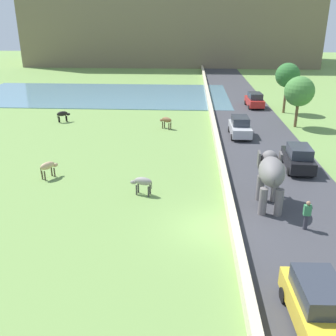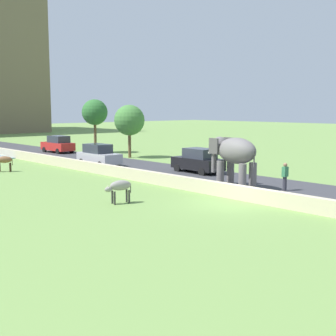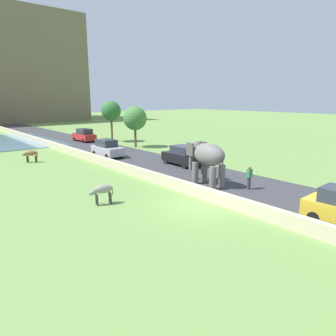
{
  "view_description": "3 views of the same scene",
  "coord_description": "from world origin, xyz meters",
  "px_view_note": "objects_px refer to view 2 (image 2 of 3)",
  "views": [
    {
      "loc": [
        -1.1,
        -17.07,
        10.06
      ],
      "look_at": [
        -2.38,
        4.18,
        1.59
      ],
      "focal_mm": 40.34,
      "sensor_mm": 36.0,
      "label": 1
    },
    {
      "loc": [
        -17.2,
        -14.4,
        4.68
      ],
      "look_at": [
        -0.52,
        3.86,
        1.44
      ],
      "focal_mm": 49.42,
      "sensor_mm": 36.0,
      "label": 2
    },
    {
      "loc": [
        -11.8,
        -11.65,
        5.95
      ],
      "look_at": [
        1.47,
        4.3,
        1.24
      ],
      "focal_mm": 33.13,
      "sensor_mm": 36.0,
      "label": 3
    }
  ],
  "objects_px": {
    "elephant": "(234,154)",
    "car_red": "(58,144)",
    "car_silver": "(99,155)",
    "cow_brown": "(4,160)",
    "cow_grey": "(120,187)",
    "car_black": "(198,161)",
    "person_beside_elephant": "(285,176)"
  },
  "relations": [
    {
      "from": "car_black",
      "to": "cow_brown",
      "type": "xyz_separation_m",
      "value": [
        -9.99,
        10.14,
        -0.06
      ]
    },
    {
      "from": "cow_grey",
      "to": "car_red",
      "type": "bearing_deg",
      "value": 67.15
    },
    {
      "from": "car_red",
      "to": "cow_grey",
      "type": "height_order",
      "value": "car_red"
    },
    {
      "from": "person_beside_elephant",
      "to": "car_red",
      "type": "relative_size",
      "value": 0.4
    },
    {
      "from": "person_beside_elephant",
      "to": "car_silver",
      "type": "xyz_separation_m",
      "value": [
        -1.43,
        16.33,
        0.03
      ]
    },
    {
      "from": "person_beside_elephant",
      "to": "elephant",
      "type": "bearing_deg",
      "value": 119.14
    },
    {
      "from": "person_beside_elephant",
      "to": "cow_grey",
      "type": "height_order",
      "value": "person_beside_elephant"
    },
    {
      "from": "cow_grey",
      "to": "car_black",
      "type": "bearing_deg",
      "value": 24.33
    },
    {
      "from": "person_beside_elephant",
      "to": "car_red",
      "type": "bearing_deg",
      "value": 86.55
    },
    {
      "from": "car_black",
      "to": "cow_brown",
      "type": "relative_size",
      "value": 3.04
    },
    {
      "from": "person_beside_elephant",
      "to": "car_black",
      "type": "height_order",
      "value": "car_black"
    },
    {
      "from": "car_red",
      "to": "cow_brown",
      "type": "height_order",
      "value": "car_red"
    },
    {
      "from": "elephant",
      "to": "car_silver",
      "type": "height_order",
      "value": "elephant"
    },
    {
      "from": "car_silver",
      "to": "car_black",
      "type": "height_order",
      "value": "same"
    },
    {
      "from": "car_black",
      "to": "cow_brown",
      "type": "bearing_deg",
      "value": 134.57
    },
    {
      "from": "cow_grey",
      "to": "elephant",
      "type": "bearing_deg",
      "value": -8.45
    },
    {
      "from": "person_beside_elephant",
      "to": "cow_brown",
      "type": "distance_m",
      "value": 20.27
    },
    {
      "from": "person_beside_elephant",
      "to": "cow_grey",
      "type": "relative_size",
      "value": 1.14
    },
    {
      "from": "elephant",
      "to": "car_red",
      "type": "xyz_separation_m",
      "value": [
        3.13,
        25.98,
        -1.14
      ]
    },
    {
      "from": "car_silver",
      "to": "cow_brown",
      "type": "distance_m",
      "value": 7.18
    },
    {
      "from": "person_beside_elephant",
      "to": "car_red",
      "type": "distance_m",
      "value": 28.57
    },
    {
      "from": "car_silver",
      "to": "cow_grey",
      "type": "distance_m",
      "value": 14.67
    },
    {
      "from": "person_beside_elephant",
      "to": "cow_brown",
      "type": "xyz_separation_m",
      "value": [
        -8.28,
        18.51,
        -0.04
      ]
    },
    {
      "from": "elephant",
      "to": "car_red",
      "type": "bearing_deg",
      "value": 83.12
    },
    {
      "from": "car_silver",
      "to": "car_red",
      "type": "height_order",
      "value": "same"
    },
    {
      "from": "car_black",
      "to": "cow_grey",
      "type": "bearing_deg",
      "value": -155.67
    },
    {
      "from": "cow_grey",
      "to": "cow_brown",
      "type": "distance_m",
      "value": 14.89
    },
    {
      "from": "elephant",
      "to": "car_silver",
      "type": "relative_size",
      "value": 0.88
    },
    {
      "from": "car_silver",
      "to": "cow_grey",
      "type": "relative_size",
      "value": 2.82
    },
    {
      "from": "person_beside_elephant",
      "to": "cow_grey",
      "type": "distance_m",
      "value": 9.49
    },
    {
      "from": "elephant",
      "to": "person_beside_elephant",
      "type": "distance_m",
      "value": 3.13
    },
    {
      "from": "elephant",
      "to": "car_black",
      "type": "height_order",
      "value": "elephant"
    }
  ]
}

